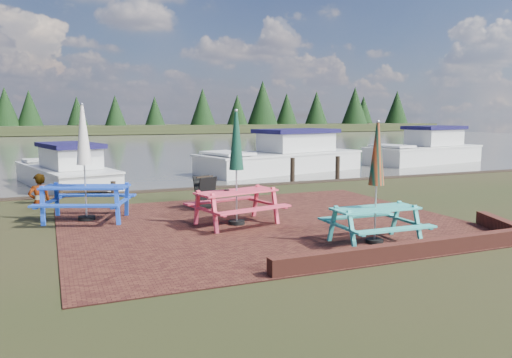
{
  "coord_description": "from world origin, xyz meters",
  "views": [
    {
      "loc": [
        -4.57,
        -9.41,
        2.49
      ],
      "look_at": [
        -0.05,
        1.42,
        1.0
      ],
      "focal_mm": 35.0,
      "sensor_mm": 36.0,
      "label": 1
    }
  ],
  "objects": [
    {
      "name": "ground",
      "position": [
        0.0,
        0.0,
        0.0
      ],
      "size": [
        120.0,
        120.0,
        0.0
      ],
      "primitive_type": "plane",
      "color": "black",
      "rests_on": "ground"
    },
    {
      "name": "paving",
      "position": [
        0.0,
        1.0,
        0.01
      ],
      "size": [
        9.0,
        7.5,
        0.02
      ],
      "primitive_type": "cube",
      "color": "black",
      "rests_on": "ground"
    },
    {
      "name": "brick_wall",
      "position": [
        2.15,
        -2.42,
        0.15
      ],
      "size": [
        6.21,
        1.79,
        0.3
      ],
      "color": "#4C1E16",
      "rests_on": "ground"
    },
    {
      "name": "water",
      "position": [
        0.0,
        37.0,
        0.0
      ],
      "size": [
        120.0,
        60.0,
        0.02
      ],
      "primitive_type": "cube",
      "color": "#4A473F",
      "rests_on": "ground"
    },
    {
      "name": "far_treeline",
      "position": [
        0.0,
        66.0,
        3.28
      ],
      "size": [
        120.0,
        10.0,
        8.1
      ],
      "color": "black",
      "rests_on": "ground"
    },
    {
      "name": "picnic_table_teal",
      "position": [
        1.24,
        -1.52,
        0.83
      ],
      "size": [
        1.74,
        1.56,
        2.38
      ],
      "rotation": [
        0.0,
        0.0,
        -0.02
      ],
      "color": "teal",
      "rests_on": "ground"
    },
    {
      "name": "picnic_table_red",
      "position": [
        -0.65,
        1.13,
        0.91
      ],
      "size": [
        2.2,
        2.04,
        2.61
      ],
      "rotation": [
        0.0,
        0.0,
        0.22
      ],
      "color": "#D4364D",
      "rests_on": "ground"
    },
    {
      "name": "picnic_table_blue",
      "position": [
        -3.8,
        2.94,
        0.96
      ],
      "size": [
        2.5,
        2.38,
        2.75
      ],
      "rotation": [
        0.0,
        0.0,
        -0.39
      ],
      "color": "#163CAB",
      "rests_on": "ground"
    },
    {
      "name": "chalkboard",
      "position": [
        -0.77,
        3.21,
        0.46
      ],
      "size": [
        0.59,
        0.71,
        0.89
      ],
      "rotation": [
        0.0,
        0.0,
        0.38
      ],
      "color": "black",
      "rests_on": "ground"
    },
    {
      "name": "jetty",
      "position": [
        -3.5,
        11.28,
        0.11
      ],
      "size": [
        1.76,
        9.08,
        1.0
      ],
      "color": "black",
      "rests_on": "ground"
    },
    {
      "name": "boat_jetty",
      "position": [
        -4.0,
        10.49,
        0.36
      ],
      "size": [
        3.69,
        6.74,
        1.86
      ],
      "rotation": [
        0.0,
        0.0,
        0.25
      ],
      "color": "silver",
      "rests_on": "ground"
    },
    {
      "name": "boat_near",
      "position": [
        5.85,
        12.08,
        0.47
      ],
      "size": [
        8.72,
        4.85,
        2.24
      ],
      "rotation": [
        0.0,
        0.0,
        1.82
      ],
      "color": "silver",
      "rests_on": "ground"
    },
    {
      "name": "boat_far",
      "position": [
        15.21,
        12.94,
        0.49
      ],
      "size": [
        7.77,
        4.1,
        2.31
      ],
      "rotation": [
        0.0,
        0.0,
        1.78
      ],
      "color": "silver",
      "rests_on": "ground"
    },
    {
      "name": "person",
      "position": [
        -4.87,
        5.99,
        0.84
      ],
      "size": [
        0.69,
        0.54,
        1.68
      ],
      "primitive_type": "imported",
      "rotation": [
        0.0,
        0.0,
        3.38
      ],
      "color": "gray",
      "rests_on": "ground"
    }
  ]
}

